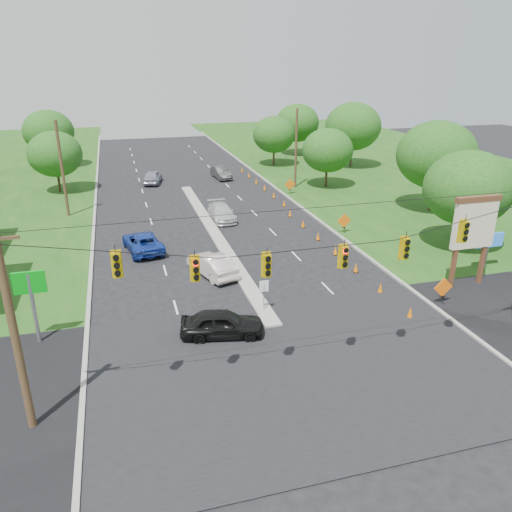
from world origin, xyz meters
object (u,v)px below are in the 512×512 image
object	(u,v)px
pylon_sign	(476,227)
blue_pickup	(143,242)
white_sedan	(212,265)
black_sedan	(222,324)

from	to	relation	value
pylon_sign	blue_pickup	size ratio (longest dim) A/B	1.15
pylon_sign	white_sedan	xyz separation A→B (m)	(-16.21, 6.08, -3.22)
pylon_sign	white_sedan	size ratio (longest dim) A/B	1.30
black_sedan	white_sedan	bearing A→B (deg)	4.29
white_sedan	black_sedan	bearing A→B (deg)	64.72
pylon_sign	black_sedan	bearing A→B (deg)	-172.64
white_sedan	pylon_sign	bearing A→B (deg)	141.52
white_sedan	blue_pickup	xyz separation A→B (m)	(-4.31, 6.12, -0.04)
black_sedan	blue_pickup	distance (m)	14.79
black_sedan	white_sedan	xyz separation A→B (m)	(1.07, 8.31, 0.01)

